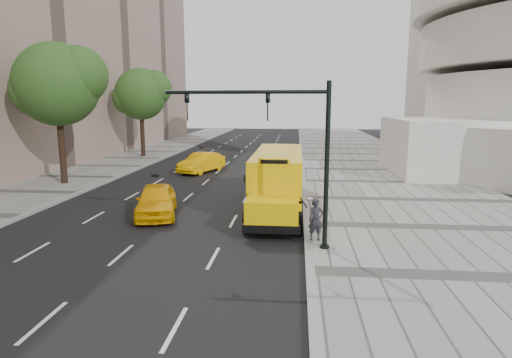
# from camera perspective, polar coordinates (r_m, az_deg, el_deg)

# --- Properties ---
(ground) EXTENTS (140.00, 140.00, 0.00)m
(ground) POSITION_cam_1_polar(r_m,az_deg,el_deg) (25.91, -6.88, -2.46)
(ground) COLOR black
(ground) RESTS_ON ground
(sidewalk_museum) EXTENTS (12.00, 140.00, 0.15)m
(sidewalk_museum) POSITION_cam_1_polar(r_m,az_deg,el_deg) (26.13, 19.80, -2.72)
(sidewalk_museum) COLOR gray
(sidewalk_museum) RESTS_ON ground
(sidewalk_far) EXTENTS (6.00, 140.00, 0.15)m
(sidewalk_far) POSITION_cam_1_polar(r_m,az_deg,el_deg) (30.20, -27.74, -1.62)
(sidewalk_far) COLOR gray
(sidewalk_far) RESTS_ON ground
(curb_museum) EXTENTS (0.30, 140.00, 0.15)m
(curb_museum) POSITION_cam_1_polar(r_m,az_deg,el_deg) (25.31, 6.52, -2.58)
(curb_museum) COLOR gray
(curb_museum) RESTS_ON ground
(curb_far) EXTENTS (0.30, 140.00, 0.15)m
(curb_far) POSITION_cam_1_polar(r_m,az_deg,el_deg) (28.68, -22.71, -1.81)
(curb_far) COLOR gray
(curb_far) RESTS_ON ground
(tree_b) EXTENTS (6.22, 5.53, 9.59)m
(tree_b) POSITION_cam_1_polar(r_m,az_deg,el_deg) (31.95, -24.86, 11.45)
(tree_b) COLOR black
(tree_b) RESTS_ON ground
(tree_c) EXTENTS (5.86, 5.21, 9.09)m
(tree_c) POSITION_cam_1_polar(r_m,az_deg,el_deg) (45.97, -15.02, 10.92)
(tree_c) COLOR black
(tree_c) RESTS_ON ground
(school_bus) EXTENTS (2.96, 11.56, 3.19)m
(school_bus) POSITION_cam_1_polar(r_m,az_deg,el_deg) (23.15, 2.97, 0.54)
(school_bus) COLOR #EAB903
(school_bus) RESTS_ON ground
(taxi_near) EXTENTS (2.98, 5.00, 1.60)m
(taxi_near) POSITION_cam_1_polar(r_m,az_deg,el_deg) (21.99, -13.14, -2.79)
(taxi_near) COLOR #F7AE02
(taxi_near) RESTS_ON ground
(taxi_far) EXTENTS (3.31, 5.12, 1.59)m
(taxi_far) POSITION_cam_1_polar(r_m,az_deg,el_deg) (35.22, -7.26, 2.18)
(taxi_far) COLOR #F7AE02
(taxi_far) RESTS_ON ground
(pedestrian) EXTENTS (0.70, 0.55, 1.70)m
(pedestrian) POSITION_cam_1_polar(r_m,az_deg,el_deg) (17.34, 7.99, -5.40)
(pedestrian) COLOR #26252B
(pedestrian) RESTS_ON sidewalk_museum
(traffic_signal) EXTENTS (6.18, 0.36, 6.40)m
(traffic_signal) POSITION_cam_1_polar(r_m,az_deg,el_deg) (15.87, 4.41, 4.60)
(traffic_signal) COLOR black
(traffic_signal) RESTS_ON ground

